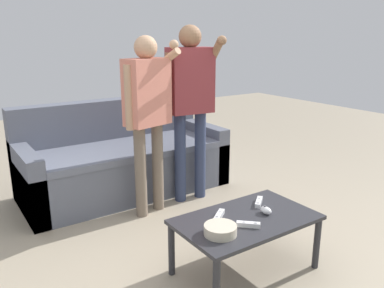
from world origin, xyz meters
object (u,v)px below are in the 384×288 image
object	(u,v)px
game_remote_nunchuk	(266,210)
game_remote_wand_spare	(219,216)
coffee_table	(246,225)
couch	(123,161)
snack_bowl	(220,230)
player_right	(190,94)
player_center	(148,106)
game_remote_wand_near	(248,225)
game_remote_wand_far	(259,202)

from	to	relation	value
game_remote_nunchuk	game_remote_wand_spare	world-z (taller)	game_remote_nunchuk
coffee_table	game_remote_wand_spare	world-z (taller)	game_remote_wand_spare
couch	game_remote_nunchuk	size ratio (longest dim) A/B	22.66
snack_bowl	player_right	distance (m)	1.57
player_right	snack_bowl	bearing A→B (deg)	-116.80
player_center	game_remote_wand_near	world-z (taller)	player_center
game_remote_wand_spare	game_remote_wand_far	bearing A→B (deg)	1.99
player_center	player_right	bearing A→B (deg)	6.43
player_center	player_right	world-z (taller)	player_right
snack_bowl	coffee_table	bearing A→B (deg)	15.88
game_remote_nunchuk	player_right	size ratio (longest dim) A/B	0.05
couch	game_remote_wand_near	size ratio (longest dim) A/B	15.27
couch	game_remote_wand_far	bearing A→B (deg)	-80.47
player_center	game_remote_wand_near	bearing A→B (deg)	-89.29
snack_bowl	game_remote_wand_far	xyz separation A→B (m)	(0.49, 0.19, -0.01)
game_remote_wand_near	coffee_table	bearing A→B (deg)	53.56
coffee_table	game_remote_wand_near	xyz separation A→B (m)	(-0.07, -0.10, 0.06)
snack_bowl	game_remote_wand_near	size ratio (longest dim) A/B	1.51
player_center	game_remote_wand_spare	distance (m)	1.20
coffee_table	game_remote_wand_far	size ratio (longest dim) A/B	6.46
coffee_table	game_remote_wand_spare	size ratio (longest dim) A/B	6.29
snack_bowl	game_remote_wand_far	world-z (taller)	snack_bowl
game_remote_wand_spare	player_right	bearing A→B (deg)	64.87
game_remote_wand_spare	snack_bowl	bearing A→B (deg)	-126.06
couch	snack_bowl	bearing A→B (deg)	-96.54
game_remote_nunchuk	player_center	world-z (taller)	player_center
player_right	game_remote_wand_spare	distance (m)	1.38
snack_bowl	player_center	world-z (taller)	player_center
game_remote_wand_spare	player_center	bearing A→B (deg)	86.92
player_right	game_remote_wand_far	xyz separation A→B (m)	(-0.16, -1.10, -0.62)
coffee_table	game_remote_wand_spare	xyz separation A→B (m)	(-0.15, 0.10, 0.06)
coffee_table	player_right	bearing A→B (deg)	72.76
game_remote_wand_near	player_right	bearing A→B (deg)	71.10
game_remote_wand_near	game_remote_wand_far	xyz separation A→B (m)	(0.29, 0.21, -0.00)
game_remote_wand_near	game_remote_nunchuk	bearing A→B (deg)	18.28
player_right	game_remote_wand_near	distance (m)	1.52
player_center	game_remote_wand_far	xyz separation A→B (m)	(0.30, -1.05, -0.56)
game_remote_wand_near	game_remote_wand_spare	world-z (taller)	same
coffee_table	game_remote_nunchuk	size ratio (longest dim) A/B	10.43
couch	game_remote_nunchuk	bearing A→B (deg)	-83.32
snack_bowl	game_remote_wand_near	bearing A→B (deg)	-5.67
coffee_table	player_center	bearing A→B (deg)	94.35
coffee_table	game_remote_wand_spare	distance (m)	0.19
couch	player_right	size ratio (longest dim) A/B	1.23
couch	game_remote_wand_spare	distance (m)	1.68
player_right	game_remote_wand_near	xyz separation A→B (m)	(-0.45, -1.32, -0.62)
game_remote_nunchuk	player_right	distance (m)	1.40
coffee_table	game_remote_nunchuk	distance (m)	0.17
couch	player_right	xyz separation A→B (m)	(0.44, -0.56, 0.71)
game_remote_wand_far	snack_bowl	bearing A→B (deg)	-158.68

